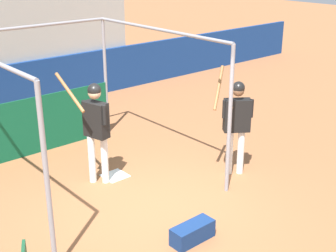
% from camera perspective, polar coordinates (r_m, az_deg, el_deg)
% --- Properties ---
extents(ground_plane, '(60.00, 60.00, 0.00)m').
position_cam_1_polar(ground_plane, '(8.03, -1.82, -10.05)').
color(ground_plane, '#935B38').
extents(outfield_wall, '(24.00, 0.12, 1.32)m').
position_cam_1_polar(outfield_wall, '(12.90, -19.78, 4.02)').
color(outfield_wall, navy).
rests_on(outfield_wall, ground).
extents(batting_cage, '(3.50, 3.89, 2.71)m').
position_cam_1_polar(batting_cage, '(9.50, -13.78, 2.31)').
color(batting_cage, gray).
rests_on(batting_cage, ground).
extents(home_plate, '(0.44, 0.44, 0.02)m').
position_cam_1_polar(home_plate, '(9.14, -6.49, -6.04)').
color(home_plate, white).
rests_on(home_plate, ground).
extents(player_batter, '(0.61, 0.87, 2.08)m').
position_cam_1_polar(player_batter, '(8.50, -8.83, 0.38)').
color(player_batter, white).
rests_on(player_batter, ground).
extents(player_waiting, '(0.81, 0.61, 2.11)m').
position_cam_1_polar(player_waiting, '(8.85, 8.34, 0.90)').
color(player_waiting, white).
rests_on(player_waiting, ground).
extents(equipment_bag, '(0.70, 0.28, 0.28)m').
position_cam_1_polar(equipment_bag, '(7.18, 3.00, -12.84)').
color(equipment_bag, navy).
rests_on(equipment_bag, ground).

